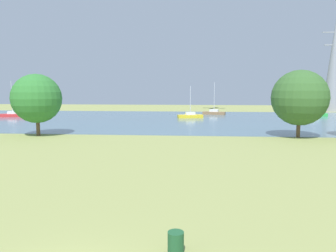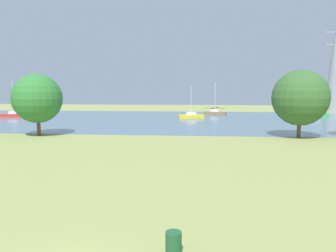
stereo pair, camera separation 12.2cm
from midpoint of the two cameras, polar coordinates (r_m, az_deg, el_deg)
ground_plane at (r=30.68m, az=-2.71°, el=-3.90°), size 160.00×160.00×0.00m
litter_bin at (r=11.62m, az=1.07°, el=-20.19°), size 0.56×0.56×0.80m
water_surface at (r=58.30m, az=0.88°, el=1.18°), size 140.00×40.00×0.02m
sailboat_brown at (r=69.97m, az=8.16°, el=2.41°), size 5.03×2.71×6.90m
sailboat_yellow at (r=61.37m, az=3.93°, el=1.86°), size 5.01×2.53×6.08m
sailboat_red at (r=70.63m, az=-26.00°, el=1.84°), size 5.02×2.64×7.12m
sailboat_green at (r=71.87m, az=24.62°, el=1.98°), size 4.91×1.91×7.32m
tree_mid_shore at (r=41.16m, az=-22.47°, el=4.55°), size 5.84×5.84×7.38m
tree_east_near at (r=39.52m, az=22.38°, el=4.67°), size 6.36×6.36×7.77m
electricity_pylon at (r=89.40m, az=27.51°, el=10.06°), size 6.40×4.40×23.98m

